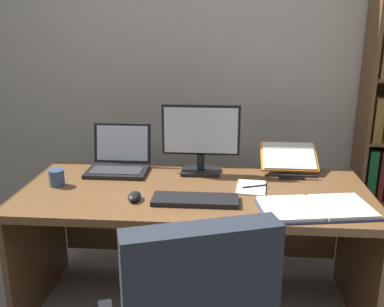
{
  "coord_description": "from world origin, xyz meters",
  "views": [
    {
      "loc": [
        0.26,
        -1.12,
        1.55
      ],
      "look_at": [
        0.09,
        0.94,
        0.93
      ],
      "focal_mm": 40.5,
      "sensor_mm": 36.0,
      "label": 1
    }
  ],
  "objects": [
    {
      "name": "wall_back",
      "position": [
        0.0,
        1.91,
        1.25
      ],
      "size": [
        5.14,
        0.12,
        2.51
      ],
      "primitive_type": "cube",
      "color": "#B2ADA3",
      "rests_on": "ground"
    },
    {
      "name": "desk",
      "position": [
        0.1,
        1.07,
        0.53
      ],
      "size": [
        1.83,
        0.79,
        0.71
      ],
      "color": "brown",
      "rests_on": "ground"
    },
    {
      "name": "monitor",
      "position": [
        0.12,
        1.26,
        0.91
      ],
      "size": [
        0.44,
        0.16,
        0.4
      ],
      "color": "black",
      "rests_on": "desk"
    },
    {
      "name": "laptop",
      "position": [
        -0.37,
        1.26,
        0.77
      ],
      "size": [
        0.35,
        0.3,
        0.26
      ],
      "color": "black",
      "rests_on": "desk"
    },
    {
      "name": "keyboard",
      "position": [
        0.12,
        0.82,
        0.73
      ],
      "size": [
        0.42,
        0.15,
        0.02
      ],
      "primitive_type": "cube",
      "color": "black",
      "rests_on": "desk"
    },
    {
      "name": "computer_mouse",
      "position": [
        -0.18,
        0.82,
        0.73
      ],
      "size": [
        0.06,
        0.1,
        0.04
      ],
      "primitive_type": "ellipsoid",
      "color": "black",
      "rests_on": "desk"
    },
    {
      "name": "reading_stand_with_book",
      "position": [
        0.63,
        1.32,
        0.79
      ],
      "size": [
        0.33,
        0.27,
        0.15
      ],
      "color": "black",
      "rests_on": "desk"
    },
    {
      "name": "open_binder",
      "position": [
        0.68,
        0.77,
        0.73
      ],
      "size": [
        0.56,
        0.37,
        0.02
      ],
      "rotation": [
        0.0,
        0.0,
        0.17
      ],
      "color": "navy",
      "rests_on": "desk"
    },
    {
      "name": "notepad",
      "position": [
        0.4,
        1.03,
        0.72
      ],
      "size": [
        0.17,
        0.22,
        0.01
      ],
      "primitive_type": "cube",
      "rotation": [
        0.0,
        0.0,
        -0.1
      ],
      "color": "silver",
      "rests_on": "desk"
    },
    {
      "name": "pen",
      "position": [
        0.42,
        1.03,
        0.73
      ],
      "size": [
        0.13,
        0.06,
        0.01
      ],
      "primitive_type": "cylinder",
      "rotation": [
        0.0,
        1.57,
        0.37
      ],
      "color": "black",
      "rests_on": "notepad"
    },
    {
      "name": "coffee_mug",
      "position": [
        -0.64,
        0.99,
        0.76
      ],
      "size": [
        0.08,
        0.08,
        0.09
      ],
      "primitive_type": "cylinder",
      "color": "#334C7A",
      "rests_on": "desk"
    }
  ]
}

